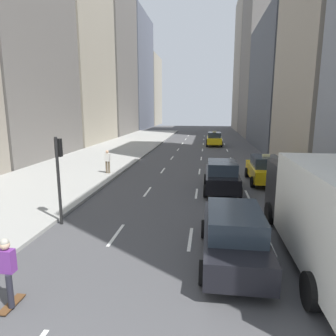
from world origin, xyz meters
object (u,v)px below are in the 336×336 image
(traffic_light_pole, at_px, (59,166))
(taxi_second, at_px, (265,169))
(sedan_silver_behind, at_px, (233,234))
(sedan_black_near, at_px, (222,176))
(pedestrian_far_walking, at_px, (107,160))
(taxi_lead, at_px, (214,139))
(box_truck, at_px, (332,212))
(skateboarder, at_px, (8,270))

(traffic_light_pole, bearing_deg, taxi_second, 40.82)
(traffic_light_pole, bearing_deg, sedan_silver_behind, -18.18)
(sedan_black_near, distance_m, pedestrian_far_walking, 8.49)
(taxi_lead, bearing_deg, pedestrian_far_walking, -113.14)
(sedan_silver_behind, xyz_separation_m, pedestrian_far_walking, (-7.85, 11.27, 0.19))
(box_truck, relative_size, traffic_light_pole, 2.33)
(taxi_second, relative_size, sedan_silver_behind, 0.91)
(pedestrian_far_walking, relative_size, traffic_light_pole, 0.46)
(box_truck, relative_size, pedestrian_far_walking, 5.09)
(taxi_lead, height_order, taxi_second, same)
(pedestrian_far_walking, bearing_deg, sedan_silver_behind, -55.14)
(taxi_lead, bearing_deg, sedan_black_near, -90.00)
(skateboarder, bearing_deg, traffic_light_pole, 103.94)
(taxi_second, distance_m, box_truck, 10.47)
(sedan_silver_behind, relative_size, pedestrian_far_walking, 2.94)
(taxi_second, bearing_deg, sedan_black_near, -139.24)
(sedan_silver_behind, bearing_deg, sedan_black_near, 90.00)
(sedan_silver_behind, bearing_deg, taxi_lead, 90.00)
(taxi_lead, xyz_separation_m, box_truck, (2.80, -29.60, 0.83))
(taxi_lead, xyz_separation_m, traffic_light_pole, (-6.75, -27.42, 1.53))
(sedan_black_near, bearing_deg, box_truck, -70.76)
(taxi_lead, bearing_deg, sedan_silver_behind, -90.00)
(sedan_black_near, bearing_deg, pedestrian_far_walking, 157.72)
(taxi_second, bearing_deg, taxi_lead, 98.31)
(sedan_black_near, height_order, traffic_light_pole, traffic_light_pole)
(skateboarder, bearing_deg, pedestrian_far_walking, 99.52)
(sedan_black_near, relative_size, pedestrian_far_walking, 2.69)
(sedan_silver_behind, relative_size, skateboarder, 2.78)
(skateboarder, distance_m, traffic_light_pole, 5.54)
(box_truck, bearing_deg, pedestrian_far_walking, 133.46)
(taxi_second, relative_size, traffic_light_pole, 1.22)
(taxi_second, bearing_deg, pedestrian_far_walking, 175.69)
(taxi_lead, distance_m, sedan_black_near, 21.58)
(pedestrian_far_walking, bearing_deg, taxi_second, -4.31)
(sedan_black_near, xyz_separation_m, traffic_light_pole, (-6.75, -5.84, 1.51))
(taxi_second, height_order, pedestrian_far_walking, taxi_second)
(taxi_second, bearing_deg, skateboarder, -121.57)
(taxi_second, bearing_deg, traffic_light_pole, -139.18)
(box_truck, xyz_separation_m, pedestrian_far_walking, (-10.65, 11.24, -0.64))
(sedan_black_near, bearing_deg, taxi_second, 40.76)
(taxi_second, height_order, sedan_silver_behind, taxi_second)
(taxi_second, height_order, traffic_light_pole, traffic_light_pole)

